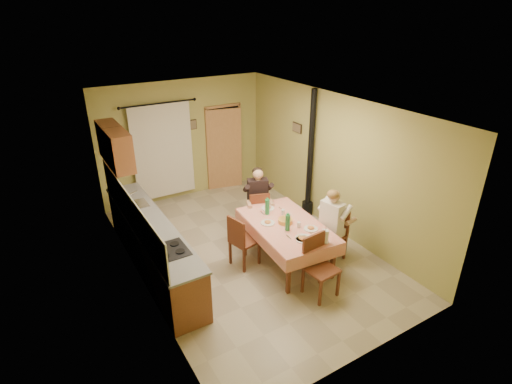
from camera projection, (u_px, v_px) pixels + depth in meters
floor at (248, 251)px, 7.68m from camera, size 4.00×6.00×0.01m
room_shell at (247, 162)px, 6.91m from camera, size 4.04×6.04×2.82m
kitchen_run at (152, 245)px, 6.99m from camera, size 0.64×3.64×1.56m
upper_cabinets at (115, 146)px, 7.32m from camera, size 0.35×1.40×0.70m
curtain at (163, 151)px, 9.14m from camera, size 1.70×0.07×2.22m
doorway at (225, 148)px, 10.00m from camera, size 0.96×0.22×2.15m
dining_table at (286, 242)px, 7.25m from camera, size 1.30×2.02×0.76m
tableware at (290, 223)px, 6.98m from camera, size 0.78×1.67×0.33m
chair_far at (258, 220)px, 8.18m from camera, size 0.52×0.52×0.96m
chair_near at (320, 279)px, 6.43m from camera, size 0.50×0.50×1.03m
chair_right at (331, 244)px, 7.35m from camera, size 0.52×0.52×1.00m
chair_left at (244, 250)px, 7.18m from camera, size 0.52×0.52×0.99m
man_far at (258, 194)px, 7.94m from camera, size 0.65×0.59×1.39m
man_right at (333, 217)px, 7.09m from camera, size 0.54×0.63×1.39m
stove_flue at (309, 172)px, 8.60m from camera, size 0.24×0.24×2.80m
picture_back at (193, 125)px, 9.36m from camera, size 0.19×0.03×0.23m
picture_right at (297, 128)px, 8.75m from camera, size 0.03×0.31×0.21m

